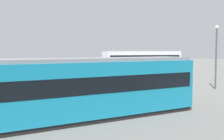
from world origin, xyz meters
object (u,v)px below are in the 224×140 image
double_decker_bus (142,65)px  street_lamp (216,52)px  tram_yellow (93,87)px  pedestrian_near_railing (132,82)px  info_sign (54,77)px

double_decker_bus → street_lamp: 10.50m
tram_yellow → pedestrian_near_railing: bearing=-129.8°
pedestrian_near_railing → info_sign: 7.14m
double_decker_bus → street_lamp: street_lamp is taller
info_sign → double_decker_bus: bearing=-145.4°
pedestrian_near_railing → info_sign: info_sign is taller
pedestrian_near_railing → street_lamp: (-8.78, 0.92, 2.75)m
double_decker_bus → pedestrian_near_railing: double_decker_bus is taller
tram_yellow → street_lamp: 16.57m
info_sign → street_lamp: size_ratio=0.40×
double_decker_bus → pedestrian_near_railing: (5.85, 9.00, -0.97)m
info_sign → street_lamp: bearing=176.4°
double_decker_bus → pedestrian_near_railing: size_ratio=6.14×
pedestrian_near_railing → info_sign: size_ratio=0.68×
double_decker_bus → info_sign: (12.95, 8.93, -0.20)m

